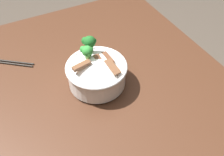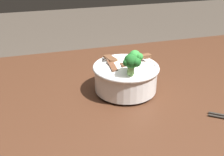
% 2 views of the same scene
% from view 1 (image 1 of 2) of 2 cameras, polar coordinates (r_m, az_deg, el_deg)
% --- Properties ---
extents(dining_table, '(1.22, 0.94, 0.80)m').
position_cam_1_polar(dining_table, '(1.03, -11.74, -7.58)').
color(dining_table, '#472819').
rests_on(dining_table, ground).
extents(rice_bowl, '(0.21, 0.21, 0.16)m').
position_cam_1_polar(rice_bowl, '(0.86, -3.48, 1.52)').
color(rice_bowl, white).
rests_on(rice_bowl, dining_table).
extents(chopsticks_pair, '(0.20, 0.16, 0.01)m').
position_cam_1_polar(chopsticks_pair, '(1.07, -22.96, 3.36)').
color(chopsticks_pair, '#28231E').
rests_on(chopsticks_pair, dining_table).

